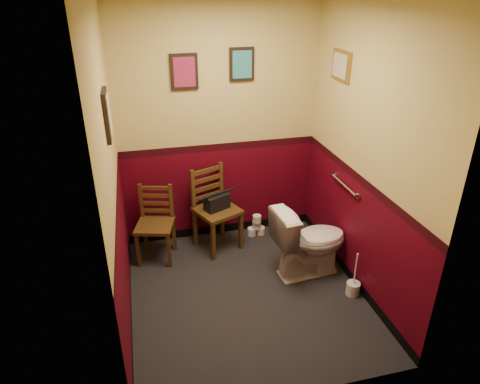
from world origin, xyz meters
name	(u,v)px	position (x,y,z in m)	size (l,w,h in m)	color
floor	(246,294)	(0.00, 0.00, 0.00)	(2.20, 2.40, 0.00)	black
wall_back	(219,126)	(0.00, 1.20, 1.35)	(2.20, 2.70, 0.00)	#440411
wall_front	(298,242)	(0.00, -1.20, 1.35)	(2.20, 2.70, 0.00)	#440411
wall_left	(113,180)	(-1.10, 0.00, 1.35)	(2.40, 2.70, 0.00)	#440411
wall_right	(365,156)	(1.10, 0.00, 1.35)	(2.40, 2.70, 0.00)	#440411
grab_bar	(344,185)	(1.07, 0.25, 0.95)	(0.05, 0.56, 0.06)	silver
framed_print_back_a	(184,72)	(-0.35, 1.18, 1.95)	(0.28, 0.04, 0.36)	black
framed_print_back_b	(242,64)	(0.25, 1.18, 2.00)	(0.26, 0.04, 0.34)	black
framed_print_left	(107,115)	(-1.08, 0.10, 1.85)	(0.04, 0.30, 0.38)	black
framed_print_right	(341,65)	(1.08, 0.60, 2.05)	(0.04, 0.34, 0.28)	olive
toilet	(310,241)	(0.72, 0.19, 0.38)	(0.43, 0.78, 0.76)	white
toilet_brush	(353,288)	(1.01, -0.25, 0.08)	(0.13, 0.13, 0.47)	silver
chair_left	(156,224)	(-0.79, 0.88, 0.41)	(0.47, 0.47, 0.82)	#4C3316
chair_right	(215,209)	(-0.12, 0.94, 0.47)	(0.58, 0.58, 0.94)	#4C3316
handbag	(217,202)	(-0.10, 0.90, 0.58)	(0.30, 0.24, 0.20)	black
tp_stack	(256,226)	(0.40, 1.04, 0.11)	(0.21, 0.13, 0.28)	silver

